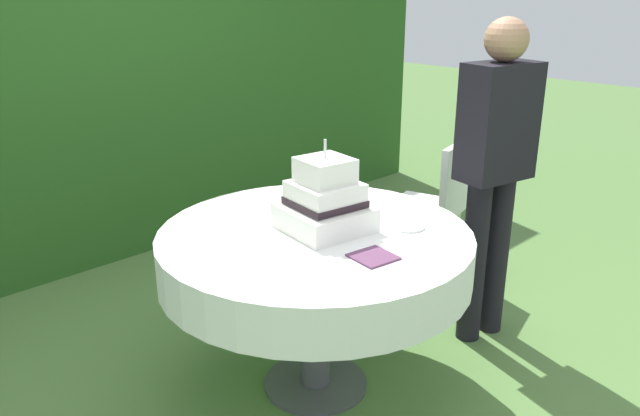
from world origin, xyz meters
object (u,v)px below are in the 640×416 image
(wedding_cake, at_px, (325,202))
(garden_chair, at_px, (438,199))
(serving_plate_near, at_px, (408,226))
(napkin_stack, at_px, (373,257))
(standing_person, at_px, (495,162))
(cake_table, at_px, (315,255))
(serving_plate_far, at_px, (276,199))

(wedding_cake, distance_m, garden_chair, 1.26)
(serving_plate_near, distance_m, garden_chair, 1.07)
(napkin_stack, distance_m, standing_person, 0.98)
(cake_table, bearing_deg, garden_chair, 11.37)
(wedding_cake, height_order, napkin_stack, wedding_cake)
(wedding_cake, distance_m, serving_plate_far, 0.45)
(napkin_stack, bearing_deg, garden_chair, 25.14)
(cake_table, xyz_separation_m, serving_plate_far, (0.14, 0.42, 0.11))
(serving_plate_near, bearing_deg, garden_chair, 28.04)
(standing_person, bearing_deg, napkin_stack, -175.58)
(serving_plate_far, relative_size, napkin_stack, 0.81)
(wedding_cake, xyz_separation_m, standing_person, (0.88, -0.26, 0.05))
(napkin_stack, bearing_deg, serving_plate_far, 77.58)
(cake_table, height_order, serving_plate_far, serving_plate_far)
(wedding_cake, relative_size, napkin_stack, 2.55)
(garden_chair, distance_m, standing_person, 0.72)
(cake_table, relative_size, standing_person, 0.83)
(wedding_cake, xyz_separation_m, serving_plate_near, (0.26, -0.24, -0.12))
(serving_plate_far, height_order, standing_person, standing_person)
(serving_plate_far, xyz_separation_m, garden_chair, (1.10, -0.17, -0.22))
(garden_chair, bearing_deg, serving_plate_near, -151.96)
(cake_table, height_order, serving_plate_near, serving_plate_near)
(wedding_cake, bearing_deg, serving_plate_far, 78.26)
(serving_plate_far, bearing_deg, napkin_stack, -102.42)
(wedding_cake, xyz_separation_m, serving_plate_far, (0.09, 0.42, -0.12))
(cake_table, distance_m, serving_plate_near, 0.41)
(wedding_cake, xyz_separation_m, garden_chair, (1.19, 0.26, -0.34))
(cake_table, distance_m, serving_plate_far, 0.45)
(napkin_stack, xyz_separation_m, standing_person, (0.96, 0.07, 0.17))
(cake_table, relative_size, garden_chair, 1.49)
(standing_person, bearing_deg, serving_plate_near, 177.44)
(napkin_stack, relative_size, standing_person, 0.10)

